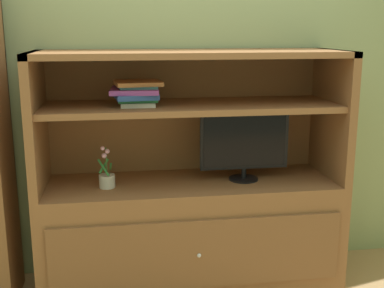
{
  "coord_description": "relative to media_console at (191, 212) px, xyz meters",
  "views": [
    {
      "loc": [
        -0.44,
        -2.52,
        1.63
      ],
      "look_at": [
        0.0,
        0.35,
        0.95
      ],
      "focal_mm": 46.31,
      "sensor_mm": 36.0,
      "label": 1
    }
  ],
  "objects": [
    {
      "name": "painted_rear_wall",
      "position": [
        0.0,
        0.35,
        0.91
      ],
      "size": [
        6.0,
        0.1,
        2.8
      ],
      "primitive_type": "cube",
      "color": "#8C9E6B",
      "rests_on": "ground_plane"
    },
    {
      "name": "media_console",
      "position": [
        0.0,
        0.0,
        0.0
      ],
      "size": [
        1.86,
        0.63,
        1.5
      ],
      "color": "brown",
      "rests_on": "ground_plane"
    },
    {
      "name": "tv_monitor",
      "position": [
        0.33,
        -0.03,
        0.45
      ],
      "size": [
        0.56,
        0.18,
        0.44
      ],
      "color": "black",
      "rests_on": "media_console"
    },
    {
      "name": "potted_plant",
      "position": [
        -0.51,
        -0.05,
        0.27
      ],
      "size": [
        0.1,
        0.11,
        0.26
      ],
      "color": "beige",
      "rests_on": "media_console"
    },
    {
      "name": "magazine_stack",
      "position": [
        -0.33,
        -0.0,
        0.77
      ],
      "size": [
        0.31,
        0.36,
        0.14
      ],
      "color": "silver",
      "rests_on": "media_console"
    }
  ]
}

